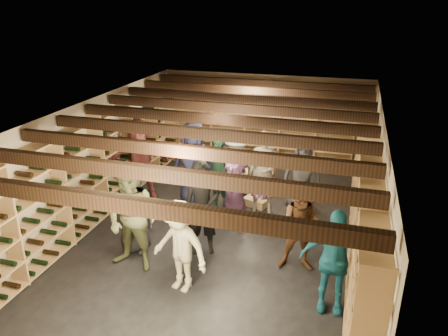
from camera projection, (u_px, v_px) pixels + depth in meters
ground at (220, 231)px, 8.55m from camera, size 8.00×8.00×0.00m
walls at (220, 175)px, 8.10m from camera, size 5.52×8.02×2.40m
ceiling at (220, 112)px, 7.66m from camera, size 5.50×8.00×0.01m
ceiling_joists at (220, 119)px, 7.71m from camera, size 5.40×7.12×0.18m
wine_rack_left at (99, 166)px, 8.83m from camera, size 0.32×7.50×2.15m
wine_rack_right at (364, 198)px, 7.47m from camera, size 0.32×7.50×2.15m
wine_rack_back at (262, 126)px, 11.56m from camera, size 4.70×0.30×2.15m
crate_stack_left at (265, 171)px, 10.57m from camera, size 0.50×0.33×0.68m
crate_stack_right at (237, 181)px, 10.23m from camera, size 0.55×0.42×0.51m
crate_loose at (256, 202)px, 9.56m from camera, size 0.58×0.48×0.17m
person_0 at (133, 213)px, 7.65m from camera, size 0.81×0.61×1.49m
person_1 at (202, 208)px, 7.57m from camera, size 0.75×0.64×1.74m
person_2 at (132, 219)px, 7.09m from camera, size 0.97×0.79×1.84m
person_3 at (180, 247)px, 6.61m from camera, size 1.09×0.81×1.51m
person_4 at (333, 261)px, 6.17m from camera, size 0.97×0.45×1.61m
person_5 at (140, 159)px, 9.70m from camera, size 1.78×1.04×1.83m
person_6 at (194, 165)px, 9.31m from camera, size 0.95×0.65×1.88m
person_7 at (264, 173)px, 9.04m from camera, size 0.70×0.52×1.75m
person_8 at (303, 228)px, 7.11m from camera, size 0.82×0.67×1.56m
person_9 at (236, 168)px, 9.41m from camera, size 1.07×0.62×1.65m
person_10 at (218, 174)px, 9.03m from camera, size 1.08×0.73×1.71m
person_11 at (234, 192)px, 8.46m from camera, size 1.45×0.61×1.52m
person_12 at (302, 175)px, 9.04m from camera, size 0.91×0.70×1.65m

